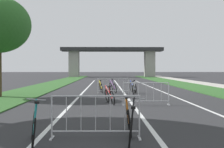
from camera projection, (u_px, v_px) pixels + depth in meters
The scene contains 18 objects.
grass_verge_left at pixel (52, 84), 31.69m from camera, with size 3.32×71.67×0.05m, color #2D5B26.
grass_verge_right at pixel (183, 84), 31.98m from camera, with size 3.32×71.67×0.05m, color #2D5B26.
sidewalk_path_right at pixel (208, 84), 32.03m from camera, with size 2.14×71.67×0.08m, color #ADA89E.
lane_stripe_center at pixel (122, 90), 23.25m from camera, with size 0.14×41.46×0.01m, color silver.
lane_stripe_right_lane at pixel (159, 90), 23.31m from camera, with size 0.14×41.46×0.01m, color silver.
lane_stripe_left_lane at pixel (85, 91), 23.19m from camera, with size 0.14×41.46×0.01m, color silver.
overpass_bridge at pixel (112, 56), 61.66m from camera, with size 20.66×3.86×5.99m.
crowd_barrier_nearest at pixel (96, 117), 7.24m from camera, with size 2.17×0.47×1.05m.
crowd_barrier_second at pixel (146, 94), 13.95m from camera, with size 2.17×0.46×1.05m.
crowd_barrier_third at pixel (113, 86), 20.59m from camera, with size 2.19×0.56×1.05m.
bicycle_purple_0 at pixel (113, 87), 21.16m from camera, with size 0.76×1.73×1.00m.
bicycle_orange_1 at pixel (128, 119), 7.82m from camera, with size 0.51×1.65×1.00m.
bicycle_black_2 at pixel (131, 126), 6.80m from camera, with size 0.54×1.76×1.02m.
bicycle_white_3 at pixel (135, 89), 20.06m from camera, with size 0.64×1.60×0.93m.
bicycle_blue_4 at pixel (133, 88), 21.10m from camera, with size 0.57×1.60×0.90m.
bicycle_teal_5 at pixel (34, 127), 6.70m from camera, with size 0.54×1.74×1.00m.
bicycle_red_6 at pixel (110, 96), 14.40m from camera, with size 0.77×1.68×0.93m.
bicycle_yellow_7 at pixel (101, 87), 20.97m from camera, with size 0.59×1.76×0.94m.
Camera 1 is at (-1.26, -2.47, 1.69)m, focal length 48.31 mm.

